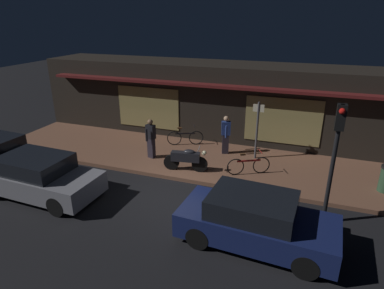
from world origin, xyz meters
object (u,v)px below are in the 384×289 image
(bicycle_parked, at_px, (185,137))
(sign_post, at_px, (257,127))
(person_photographer, at_px, (151,138))
(parked_car_far, at_px, (39,176))
(motorcycle, at_px, (186,159))
(traffic_light_pole, at_px, (336,145))
(bicycle_extra, at_px, (248,165))
(person_bystander, at_px, (226,134))
(parked_car_across, at_px, (255,221))

(bicycle_parked, distance_m, sign_post, 3.46)
(person_photographer, height_order, parked_car_far, person_photographer)
(motorcycle, relative_size, person_photographer, 1.02)
(parked_car_far, bearing_deg, motorcycle, 37.52)
(motorcycle, relative_size, traffic_light_pole, 0.47)
(sign_post, relative_size, traffic_light_pole, 0.67)
(bicycle_extra, xyz_separation_m, person_photographer, (-4.11, 0.20, 0.52))
(person_bystander, distance_m, traffic_light_pole, 5.68)
(motorcycle, height_order, person_photographer, person_photographer)
(parked_car_across, bearing_deg, parked_car_far, 179.05)
(sign_post, xyz_separation_m, traffic_light_pole, (2.65, -3.71, 0.97))
(bicycle_parked, distance_m, person_photographer, 2.06)
(bicycle_parked, height_order, bicycle_extra, same)
(person_photographer, distance_m, person_bystander, 3.16)
(person_photographer, height_order, sign_post, sign_post)
(traffic_light_pole, height_order, parked_car_far, traffic_light_pole)
(bicycle_parked, relative_size, bicycle_extra, 1.04)
(person_photographer, bearing_deg, parked_car_far, -120.68)
(parked_car_far, height_order, parked_car_across, same)
(parked_car_far, bearing_deg, parked_car_across, -0.95)
(sign_post, height_order, parked_car_across, sign_post)
(bicycle_parked, bearing_deg, person_bystander, -9.77)
(bicycle_parked, relative_size, parked_car_far, 0.37)
(bicycle_parked, bearing_deg, traffic_light_pole, -34.84)
(sign_post, distance_m, parked_car_across, 5.48)
(bicycle_parked, xyz_separation_m, parked_car_far, (-3.09, -5.65, 0.20))
(person_bystander, height_order, sign_post, sign_post)
(bicycle_parked, bearing_deg, parked_car_across, -54.20)
(traffic_light_pole, distance_m, parked_car_far, 9.33)
(person_bystander, xyz_separation_m, traffic_light_pole, (3.96, -3.80, 1.45))
(parked_car_far, relative_size, parked_car_across, 0.99)
(bicycle_extra, xyz_separation_m, parked_car_far, (-6.38, -3.63, 0.20))
(motorcycle, height_order, parked_car_across, parked_car_across)
(motorcycle, height_order, parked_car_far, parked_car_far)
(parked_car_far, bearing_deg, person_photographer, 59.32)
(motorcycle, xyz_separation_m, parked_car_across, (3.16, -3.26, 0.06))
(person_bystander, bearing_deg, motorcycle, -114.25)
(person_bystander, bearing_deg, person_photographer, -152.14)
(bicycle_parked, relative_size, person_photographer, 0.92)
(motorcycle, height_order, bicycle_parked, motorcycle)
(motorcycle, bearing_deg, parked_car_far, -142.48)
(sign_post, bearing_deg, bicycle_parked, 172.70)
(sign_post, bearing_deg, parked_car_far, -140.65)
(parked_car_far, distance_m, parked_car_across, 7.25)
(bicycle_parked, relative_size, traffic_light_pole, 0.43)
(motorcycle, height_order, person_bystander, person_bystander)
(person_bystander, relative_size, parked_car_across, 0.40)
(bicycle_extra, height_order, person_photographer, person_photographer)
(parked_car_across, bearing_deg, bicycle_extra, 103.05)
(parked_car_across, bearing_deg, motorcycle, 134.11)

